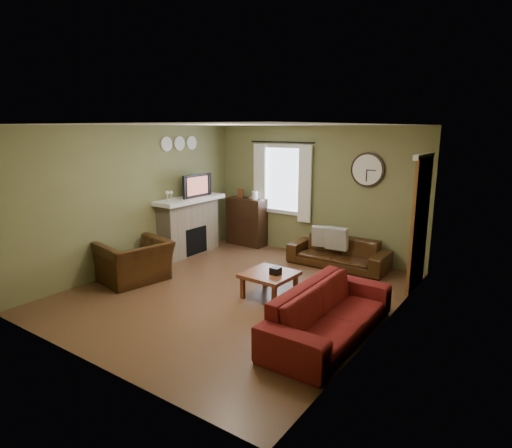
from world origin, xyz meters
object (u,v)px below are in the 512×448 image
Objects in this scene: sofa_brown at (338,253)px; coffee_table at (269,285)px; armchair at (135,261)px; sofa_red at (330,312)px; bookshelf at (247,222)px.

sofa_brown is 2.00m from coffee_table.
sofa_brown is 1.72× the size of armchair.
bookshelf is at bearing 49.35° from sofa_red.
sofa_brown is at bearing 148.30° from armchair.
coffee_table is (-1.32, 0.65, -0.12)m from sofa_red.
sofa_red reaches higher than sofa_brown.
sofa_red is at bearing -68.00° from sofa_brown.
armchair is (-2.50, -2.70, 0.08)m from sofa_brown.
coffee_table is at bearing 118.89° from armchair.
sofa_brown reaches higher than coffee_table.
bookshelf reaches higher than sofa_brown.
armchair is (-3.57, -0.07, 0.03)m from sofa_red.
sofa_red is at bearing 102.22° from armchair.
bookshelf is at bearing -172.34° from armchair.
armchair is at bearing -93.49° from bookshelf.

